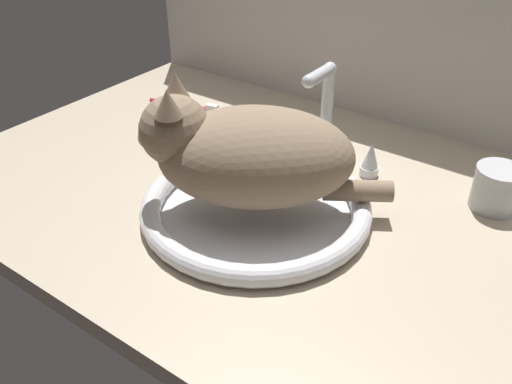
{
  "coord_description": "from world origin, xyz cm",
  "views": [
    {
      "loc": [
        33.86,
        -61.39,
        51.09
      ],
      "look_at": [
        -5.47,
        -6.31,
        7.0
      ],
      "focal_mm": 38.37,
      "sensor_mm": 36.0,
      "label": 1
    }
  ],
  "objects_px": {
    "cat": "(242,153)",
    "toothbrush": "(185,105)",
    "metal_jar": "(497,188)",
    "sink_basin": "(256,207)",
    "faucet": "(324,126)"
  },
  "relations": [
    {
      "from": "cat",
      "to": "metal_jar",
      "type": "distance_m",
      "value": 0.39
    },
    {
      "from": "sink_basin",
      "to": "toothbrush",
      "type": "xyz_separation_m",
      "value": [
        -0.35,
        0.23,
        -0.01
      ]
    },
    {
      "from": "sink_basin",
      "to": "faucet",
      "type": "xyz_separation_m",
      "value": [
        -0.0,
        0.2,
        0.05
      ]
    },
    {
      "from": "sink_basin",
      "to": "cat",
      "type": "bearing_deg",
      "value": -147.17
    },
    {
      "from": "toothbrush",
      "to": "faucet",
      "type": "bearing_deg",
      "value": -5.04
    },
    {
      "from": "metal_jar",
      "to": "toothbrush",
      "type": "xyz_separation_m",
      "value": [
        -0.63,
        0.0,
        -0.03
      ]
    },
    {
      "from": "sink_basin",
      "to": "cat",
      "type": "height_order",
      "value": "cat"
    },
    {
      "from": "sink_basin",
      "to": "metal_jar",
      "type": "relative_size",
      "value": 4.74
    },
    {
      "from": "sink_basin",
      "to": "metal_jar",
      "type": "height_order",
      "value": "metal_jar"
    },
    {
      "from": "metal_jar",
      "to": "toothbrush",
      "type": "height_order",
      "value": "metal_jar"
    },
    {
      "from": "cat",
      "to": "toothbrush",
      "type": "height_order",
      "value": "cat"
    },
    {
      "from": "cat",
      "to": "sink_basin",
      "type": "bearing_deg",
      "value": 32.83
    },
    {
      "from": "sink_basin",
      "to": "cat",
      "type": "xyz_separation_m",
      "value": [
        -0.02,
        -0.01,
        0.09
      ]
    },
    {
      "from": "sink_basin",
      "to": "toothbrush",
      "type": "height_order",
      "value": "sink_basin"
    },
    {
      "from": "metal_jar",
      "to": "toothbrush",
      "type": "relative_size",
      "value": 0.47
    }
  ]
}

